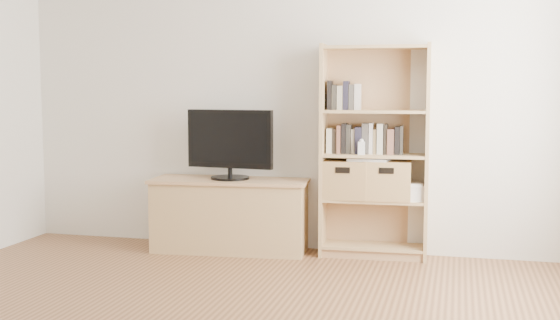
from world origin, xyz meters
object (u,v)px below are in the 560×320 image
(television, at_px, (230,144))
(baby_monitor, at_px, (361,148))
(bookshelf, at_px, (374,152))
(tv_stand, at_px, (230,216))
(laptop, at_px, (369,160))
(basket_right, at_px, (387,180))
(basket_left, at_px, (346,179))

(television, xyz_separation_m, baby_monitor, (1.04, -0.01, -0.01))
(bookshelf, bearing_deg, tv_stand, -178.59)
(laptop, bearing_deg, basket_right, 16.80)
(laptop, bearing_deg, basket_left, -177.24)
(bookshelf, height_order, television, bookshelf)
(tv_stand, distance_m, basket_left, 0.97)
(bookshelf, xyz_separation_m, television, (-1.13, -0.08, 0.04))
(basket_right, xyz_separation_m, laptop, (-0.13, -0.03, 0.15))
(basket_left, height_order, basket_right, basket_right)
(baby_monitor, relative_size, basket_right, 0.27)
(baby_monitor, xyz_separation_m, basket_right, (0.19, 0.09, -0.24))
(tv_stand, xyz_separation_m, laptop, (1.09, 0.06, 0.48))
(bookshelf, distance_m, baby_monitor, 0.13)
(basket_left, bearing_deg, baby_monitor, -31.41)
(basket_right, bearing_deg, tv_stand, -179.56)
(tv_stand, xyz_separation_m, basket_right, (1.23, 0.08, 0.32))
(basket_right, bearing_deg, laptop, -172.62)
(basket_right, bearing_deg, baby_monitor, -156.30)
(tv_stand, bearing_deg, television, 175.28)
(basket_right, bearing_deg, television, -179.56)
(television, height_order, basket_left, television)
(basket_left, bearing_deg, tv_stand, -175.79)
(television, height_order, baby_monitor, television)
(tv_stand, relative_size, bookshelf, 0.74)
(laptop, bearing_deg, bookshelf, 41.99)
(tv_stand, relative_size, baby_monitor, 12.25)
(television, bearing_deg, tv_stand, 5.99)
(bookshelf, height_order, laptop, bookshelf)
(baby_monitor, relative_size, basket_left, 0.28)
(tv_stand, xyz_separation_m, bookshelf, (1.13, 0.08, 0.54))
(tv_stand, relative_size, basket_right, 3.37)
(basket_left, relative_size, laptop, 1.18)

